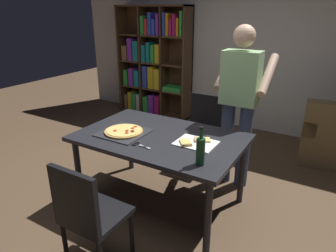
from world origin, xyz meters
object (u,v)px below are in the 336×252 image
object	(u,v)px
dining_table	(160,143)
person_serving_pizza	(239,99)
bookshelf	(153,64)
pepperoni_pizza_on_tray	(124,132)
chair_far_side	(202,126)
wine_bottle	(200,151)
kitchen_scissors	(139,145)
chair_near_camera	(88,212)

from	to	relation	value
dining_table	person_serving_pizza	size ratio (longest dim) A/B	0.90
bookshelf	pepperoni_pizza_on_tray	bearing A→B (deg)	-62.44
dining_table	chair_far_side	xyz separation A→B (m)	(0.00, 0.99, -0.17)
person_serving_pizza	wine_bottle	xyz separation A→B (m)	(0.07, -1.10, -0.13)
dining_table	pepperoni_pizza_on_tray	size ratio (longest dim) A/B	3.63
pepperoni_pizza_on_tray	kitchen_scissors	distance (m)	0.33
dining_table	chair_near_camera	distance (m)	1.01
bookshelf	chair_far_side	bearing A→B (deg)	-40.03
person_serving_pizza	wine_bottle	world-z (taller)	person_serving_pizza
chair_near_camera	dining_table	bearing A→B (deg)	90.00
chair_near_camera	chair_far_side	xyz separation A→B (m)	(0.00, 1.99, 0.00)
chair_far_side	kitchen_scissors	bearing A→B (deg)	-92.01
dining_table	wine_bottle	world-z (taller)	wine_bottle
chair_near_camera	kitchen_scissors	bearing A→B (deg)	93.60
kitchen_scissors	wine_bottle	bearing A→B (deg)	-3.94
pepperoni_pizza_on_tray	kitchen_scissors	xyz separation A→B (m)	(0.29, -0.16, -0.01)
chair_far_side	bookshelf	distance (m)	2.19
bookshelf	kitchen_scissors	distance (m)	3.11
chair_far_side	person_serving_pizza	xyz separation A→B (m)	(0.51, -0.22, 0.49)
bookshelf	dining_table	bearing A→B (deg)	-55.29
chair_near_camera	wine_bottle	distance (m)	0.95
pepperoni_pizza_on_tray	bookshelf	bearing A→B (deg)	117.56
dining_table	pepperoni_pizza_on_tray	xyz separation A→B (m)	(-0.34, -0.13, 0.09)
chair_far_side	person_serving_pizza	world-z (taller)	person_serving_pizza
chair_near_camera	person_serving_pizza	world-z (taller)	person_serving_pizza
dining_table	kitchen_scissors	bearing A→B (deg)	-99.00
chair_far_side	bookshelf	size ratio (longest dim) A/B	0.46
person_serving_pizza	kitchen_scissors	size ratio (longest dim) A/B	8.92
kitchen_scissors	chair_near_camera	bearing A→B (deg)	-86.40
chair_far_side	bookshelf	xyz separation A→B (m)	(-1.64, 1.38, 0.43)
bookshelf	pepperoni_pizza_on_tray	distance (m)	2.82
chair_far_side	pepperoni_pizza_on_tray	xyz separation A→B (m)	(-0.34, -1.12, 0.25)
chair_near_camera	pepperoni_pizza_on_tray	xyz separation A→B (m)	(-0.34, 0.87, 0.25)
person_serving_pizza	kitchen_scissors	bearing A→B (deg)	-117.58
bookshelf	person_serving_pizza	bearing A→B (deg)	-36.67
dining_table	wine_bottle	size ratio (longest dim) A/B	4.97
pepperoni_pizza_on_tray	person_serving_pizza	bearing A→B (deg)	46.71
bookshelf	kitchen_scissors	world-z (taller)	bookshelf
wine_bottle	chair_near_camera	bearing A→B (deg)	-130.61
bookshelf	wine_bottle	bearing A→B (deg)	-50.60
chair_far_side	pepperoni_pizza_on_tray	world-z (taller)	chair_far_side
person_serving_pizza	pepperoni_pizza_on_tray	distance (m)	1.26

